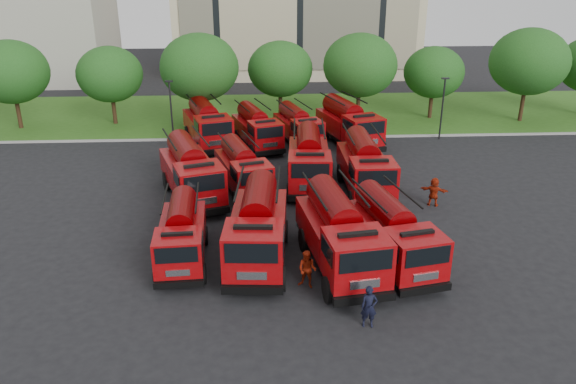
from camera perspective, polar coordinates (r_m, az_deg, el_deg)
The scene contains 31 objects.
ground at distance 30.58m, azimuth 2.93°, elevation -4.49°, with size 140.00×140.00×0.00m, color black.
lawn at distance 54.92m, azimuth 0.20°, elevation 8.01°, with size 70.00×16.00×0.12m, color #264E15.
curb at distance 47.14m, azimuth 0.75°, elevation 5.54°, with size 70.00×0.30×0.14m, color gray.
side_building at distance 76.54m, azimuth -24.43°, elevation 14.01°, with size 18.00×12.00×10.00m, color #9E9A8C.
tree_0 at distance 54.11m, azimuth -26.33°, elevation 10.88°, with size 6.30×6.30×7.70m.
tree_1 at distance 52.57m, azimuth -17.65°, elevation 11.32°, with size 5.71×5.71×6.98m.
tree_2 at distance 49.56m, azimuth -8.99°, elevation 12.41°, with size 6.72×6.72×8.22m.
tree_3 at distance 51.93m, azimuth -0.79°, elevation 12.38°, with size 5.88×5.88×7.19m.
tree_4 at distance 51.11m, azimuth 7.33°, elevation 12.65°, with size 6.55×6.55×8.01m.
tree_5 at distance 53.88m, azimuth 14.60°, elevation 11.69°, with size 5.46×5.46×6.68m.
tree_6 at distance 55.26m, azimuth 23.30°, elevation 12.07°, with size 6.89×6.89×8.42m.
lamp_post_0 at distance 46.15m, azimuth -11.79°, elevation 8.33°, with size 0.60×0.25×5.11m.
lamp_post_1 at distance 48.01m, azimuth 15.44°, elevation 8.55°, with size 0.60×0.25×5.11m.
fire_truck_0 at distance 28.05m, azimuth -10.75°, elevation -4.19°, with size 2.64×6.48×2.90m.
fire_truck_1 at distance 27.52m, azimuth -3.10°, elevation -3.59°, with size 3.29×7.93×3.53m.
fire_truck_2 at distance 26.92m, azimuth 5.25°, elevation -4.26°, with size 3.81×8.12×3.56m.
fire_truck_3 at distance 27.71m, azimuth 10.56°, elevation -4.14°, with size 3.86×7.43×3.22m.
fire_truck_4 at distance 35.13m, azimuth -9.82°, elevation 2.07°, with size 4.92×8.21×3.54m.
fire_truck_5 at distance 36.00m, azimuth -4.63°, elevation 2.40°, with size 4.05×7.01×3.02m.
fire_truck_6 at distance 36.76m, azimuth 2.14°, elevation 3.27°, with size 3.20×7.78×3.47m.
fire_truck_7 at distance 35.97m, azimuth 7.82°, elevation 2.63°, with size 2.86×7.65×3.47m.
fire_truck_8 at distance 45.43m, azimuth -8.23°, elevation 6.85°, with size 4.67×8.03×3.46m.
fire_truck_9 at distance 44.65m, azimuth -3.20°, elevation 6.52°, with size 4.26×7.17×3.09m.
fire_truck_10 at distance 45.41m, azimuth 1.01°, elevation 6.72°, with size 3.93×6.79×2.93m.
fire_truck_11 at distance 45.36m, azimuth 6.16°, elevation 6.94°, with size 4.76×8.08×3.49m.
firefighter_0 at distance 23.88m, azimuth 8.11°, elevation -13.30°, with size 0.67×0.49×1.83m, color black.
firefighter_1 at distance 26.12m, azimuth 1.94°, elevation -9.59°, with size 0.89×0.49×1.82m, color maroon.
firefighter_2 at distance 28.40m, azimuth 10.04°, elevation -7.11°, with size 0.93×0.53×1.58m, color maroon.
firefighter_3 at distance 29.07m, azimuth 9.87°, elevation -6.35°, with size 1.01×0.52×1.56m, color black.
firefighter_4 at distance 30.80m, azimuth -11.32°, elevation -4.72°, with size 0.81×0.53×1.65m, color maroon.
firefighter_5 at distance 35.36m, azimuth 14.46°, elevation -1.32°, with size 1.66×0.72×1.79m, color maroon.
Camera 1 is at (-2.99, -27.06, 13.92)m, focal length 35.00 mm.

